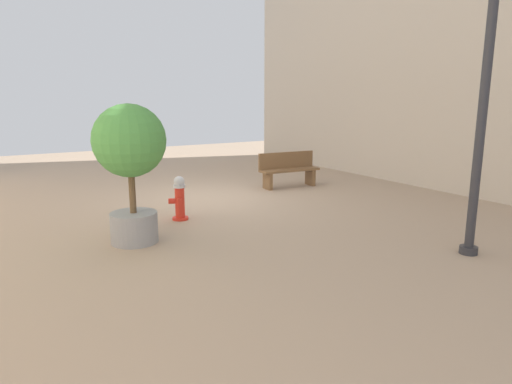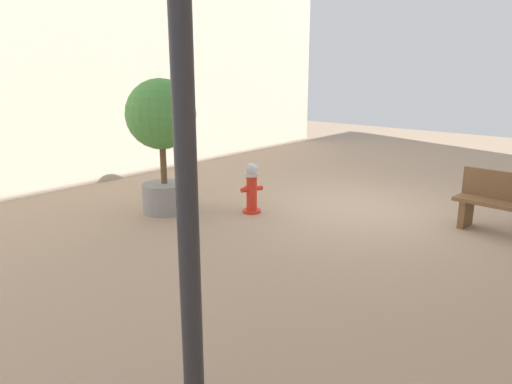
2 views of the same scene
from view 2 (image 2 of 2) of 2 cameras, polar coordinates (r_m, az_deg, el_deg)
The scene contains 4 objects.
ground_plane at distance 8.97m, azimuth 12.66°, elevation -1.94°, with size 23.40×23.40×0.00m, color tan.
fire_hydrant at distance 8.41m, azimuth -0.53°, elevation 0.48°, with size 0.39×0.41×0.89m.
planter_tree at distance 8.41m, azimuth -11.24°, elevation 7.54°, with size 1.21×1.21×2.34m.
street_lamp at distance 2.87m, azimuth -8.97°, elevation 17.42°, with size 0.36×0.36×4.33m.
Camera 2 is at (-3.89, 7.68, 2.52)m, focal length 33.40 mm.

